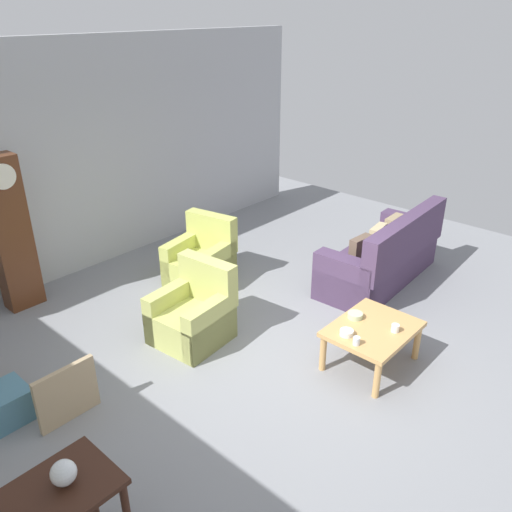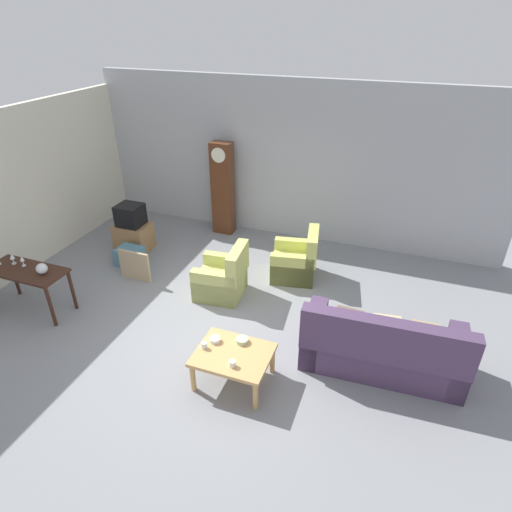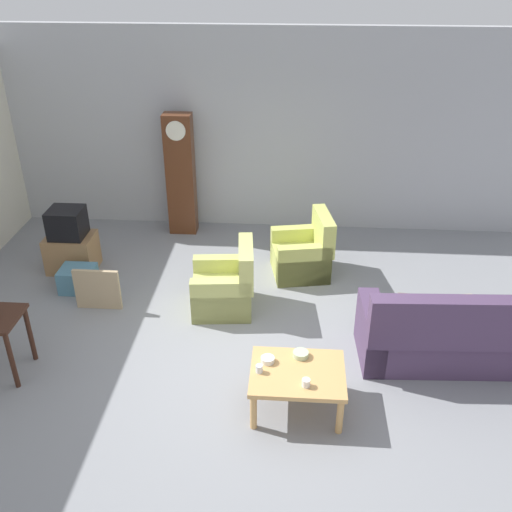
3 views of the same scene
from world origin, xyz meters
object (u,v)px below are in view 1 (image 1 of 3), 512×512
at_px(grandfather_clock, 10,234).
at_px(glass_dome_cloche, 63,473).
at_px(framed_picture_leaning, 67,394).
at_px(cup_blue_rimmed, 356,341).
at_px(coffee_table_wood, 372,333).
at_px(cup_white_porcelain, 395,328).
at_px(bowl_shallow_green, 355,315).
at_px(couch_floral, 383,258).
at_px(bowl_white_stacked, 347,333).
at_px(storage_box_blue, 3,406).
at_px(armchair_olive_near, 193,316).
at_px(armchair_olive_far, 201,261).

relative_size(grandfather_clock, glass_dome_cloche, 11.59).
relative_size(framed_picture_leaning, cup_blue_rimmed, 7.13).
bearing_deg(coffee_table_wood, glass_dome_cloche, 174.13).
height_order(cup_white_porcelain, bowl_shallow_green, cup_white_porcelain).
bearing_deg(grandfather_clock, couch_floral, -40.32).
distance_m(coffee_table_wood, bowl_shallow_green, 0.26).
height_order(couch_floral, bowl_white_stacked, couch_floral).
bearing_deg(bowl_white_stacked, cup_white_porcelain, -40.76).
relative_size(couch_floral, bowl_shallow_green, 12.99).
bearing_deg(bowl_white_stacked, storage_box_blue, 144.33).
xyz_separation_m(couch_floral, armchair_olive_near, (-2.72, 0.90, -0.05)).
bearing_deg(grandfather_clock, cup_blue_rimmed, -69.31).
relative_size(glass_dome_cloche, cup_white_porcelain, 2.05).
bearing_deg(cup_blue_rimmed, grandfather_clock, 110.69).
distance_m(armchair_olive_near, bowl_white_stacked, 1.78).
height_order(couch_floral, storage_box_blue, couch_floral).
bearing_deg(armchair_olive_near, glass_dome_cloche, -148.53).
height_order(armchair_olive_far, framed_picture_leaning, armchair_olive_far).
relative_size(couch_floral, glass_dome_cloche, 12.58).
xyz_separation_m(storage_box_blue, cup_white_porcelain, (3.12, -2.30, 0.35)).
height_order(armchair_olive_far, coffee_table_wood, armchair_olive_far).
relative_size(framed_picture_leaning, bowl_shallow_green, 3.64).
xyz_separation_m(glass_dome_cloche, bowl_shallow_green, (3.33, -0.10, -0.34)).
distance_m(storage_box_blue, bowl_shallow_green, 3.60).
distance_m(couch_floral, cup_white_porcelain, 2.01).
height_order(glass_dome_cloche, bowl_shallow_green, glass_dome_cloche).
xyz_separation_m(armchair_olive_far, framed_picture_leaning, (-2.68, -1.10, -0.02)).
relative_size(armchair_olive_far, coffee_table_wood, 0.96).
distance_m(framed_picture_leaning, glass_dome_cloche, 1.58).
bearing_deg(framed_picture_leaning, grandfather_clock, 73.31).
bearing_deg(cup_white_porcelain, armchair_olive_near, 117.35).
distance_m(cup_white_porcelain, bowl_white_stacked, 0.52).
xyz_separation_m(couch_floral, bowl_shallow_green, (-1.74, -0.64, 0.14)).
relative_size(armchair_olive_far, grandfather_clock, 0.47).
height_order(grandfather_clock, cup_white_porcelain, grandfather_clock).
height_order(framed_picture_leaning, cup_white_porcelain, framed_picture_leaning).
bearing_deg(bowl_white_stacked, armchair_olive_near, 111.09).
bearing_deg(bowl_white_stacked, couch_floral, 19.77).
xyz_separation_m(armchair_olive_near, glass_dome_cloche, (-2.35, -1.44, 0.53)).
relative_size(armchair_olive_far, framed_picture_leaning, 1.53).
relative_size(couch_floral, cup_blue_rimmed, 25.43).
height_order(couch_floral, coffee_table_wood, couch_floral).
bearing_deg(coffee_table_wood, storage_box_blue, 145.52).
height_order(coffee_table_wood, glass_dome_cloche, glass_dome_cloche).
distance_m(cup_blue_rimmed, bowl_shallow_green, 0.50).
xyz_separation_m(bowl_white_stacked, bowl_shallow_green, (0.34, 0.11, 0.00)).
xyz_separation_m(framed_picture_leaning, storage_box_blue, (-0.43, 0.44, -0.12)).
bearing_deg(grandfather_clock, bowl_white_stacked, -67.55).
height_order(storage_box_blue, glass_dome_cloche, glass_dome_cloche).
xyz_separation_m(couch_floral, bowl_white_stacked, (-2.08, -0.75, 0.14)).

